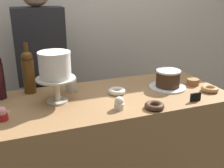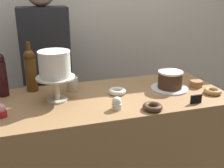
{
  "view_description": "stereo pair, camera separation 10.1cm",
  "coord_description": "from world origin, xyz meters",
  "px_view_note": "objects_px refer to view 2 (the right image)",
  "views": [
    {
      "loc": [
        -0.55,
        -1.45,
        1.52
      ],
      "look_at": [
        0.0,
        0.0,
        0.97
      ],
      "focal_mm": 42.71,
      "sensor_mm": 36.0,
      "label": 1
    },
    {
      "loc": [
        -0.46,
        -1.48,
        1.52
      ],
      "look_at": [
        0.0,
        0.0,
        0.97
      ],
      "focal_mm": 42.71,
      "sensor_mm": 36.0,
      "label": 2
    }
  ],
  "objects_px": {
    "cake_stand_pedestal": "(56,84)",
    "donut_chocolate": "(153,107)",
    "wine_bottle_amber": "(31,70)",
    "price_sign_chalkboard": "(196,99)",
    "white_layer_cake": "(55,64)",
    "cookie_stack": "(196,84)",
    "wine_bottle_dark_red": "(0,74)",
    "donut_sugar": "(117,91)",
    "coffee_cup_ceramic": "(72,84)",
    "donut_maple": "(213,91)",
    "barista_figure": "(48,80)",
    "cupcake_vanilla": "(117,103)",
    "chocolate_round_cake": "(170,79)",
    "cupcake_strawberry": "(1,111)"
  },
  "relations": [
    {
      "from": "cake_stand_pedestal",
      "to": "donut_sugar",
      "type": "height_order",
      "value": "cake_stand_pedestal"
    },
    {
      "from": "wine_bottle_dark_red",
      "to": "coffee_cup_ceramic",
      "type": "distance_m",
      "value": 0.45
    },
    {
      "from": "white_layer_cake",
      "to": "cookie_stack",
      "type": "bearing_deg",
      "value": -2.28
    },
    {
      "from": "donut_chocolate",
      "to": "cookie_stack",
      "type": "distance_m",
      "value": 0.51
    },
    {
      "from": "cake_stand_pedestal",
      "to": "donut_chocolate",
      "type": "relative_size",
      "value": 2.04
    },
    {
      "from": "cake_stand_pedestal",
      "to": "white_layer_cake",
      "type": "bearing_deg",
      "value": 90.0
    },
    {
      "from": "chocolate_round_cake",
      "to": "coffee_cup_ceramic",
      "type": "bearing_deg",
      "value": 164.33
    },
    {
      "from": "wine_bottle_dark_red",
      "to": "donut_chocolate",
      "type": "bearing_deg",
      "value": -30.09
    },
    {
      "from": "cake_stand_pedestal",
      "to": "chocolate_round_cake",
      "type": "bearing_deg",
      "value": -1.81
    },
    {
      "from": "wine_bottle_amber",
      "to": "donut_sugar",
      "type": "distance_m",
      "value": 0.58
    },
    {
      "from": "donut_maple",
      "to": "cupcake_strawberry",
      "type": "bearing_deg",
      "value": 177.88
    },
    {
      "from": "cake_stand_pedestal",
      "to": "cupcake_strawberry",
      "type": "xyz_separation_m",
      "value": [
        -0.3,
        -0.13,
        -0.07
      ]
    },
    {
      "from": "wine_bottle_dark_red",
      "to": "barista_figure",
      "type": "xyz_separation_m",
      "value": [
        0.3,
        0.36,
        -0.19
      ]
    },
    {
      "from": "donut_chocolate",
      "to": "donut_maple",
      "type": "xyz_separation_m",
      "value": [
        0.47,
        0.11,
        0.0
      ]
    },
    {
      "from": "cupcake_vanilla",
      "to": "donut_sugar",
      "type": "xyz_separation_m",
      "value": [
        0.07,
        0.22,
        -0.02
      ]
    },
    {
      "from": "white_layer_cake",
      "to": "donut_chocolate",
      "type": "xyz_separation_m",
      "value": [
        0.49,
        -0.29,
        -0.21
      ]
    },
    {
      "from": "chocolate_round_cake",
      "to": "donut_chocolate",
      "type": "xyz_separation_m",
      "value": [
        -0.25,
        -0.26,
        -0.05
      ]
    },
    {
      "from": "cupcake_strawberry",
      "to": "chocolate_round_cake",
      "type": "bearing_deg",
      "value": 6.02
    },
    {
      "from": "cookie_stack",
      "to": "cake_stand_pedestal",
      "type": "bearing_deg",
      "value": 177.72
    },
    {
      "from": "wine_bottle_amber",
      "to": "donut_maple",
      "type": "xyz_separation_m",
      "value": [
        1.1,
        -0.4,
        -0.13
      ]
    },
    {
      "from": "cupcake_strawberry",
      "to": "donut_chocolate",
      "type": "relative_size",
      "value": 0.66
    },
    {
      "from": "price_sign_chalkboard",
      "to": "cupcake_vanilla",
      "type": "bearing_deg",
      "value": 172.73
    },
    {
      "from": "chocolate_round_cake",
      "to": "cupcake_strawberry",
      "type": "relative_size",
      "value": 2.19
    },
    {
      "from": "cake_stand_pedestal",
      "to": "price_sign_chalkboard",
      "type": "height_order",
      "value": "cake_stand_pedestal"
    },
    {
      "from": "wine_bottle_amber",
      "to": "price_sign_chalkboard",
      "type": "height_order",
      "value": "wine_bottle_amber"
    },
    {
      "from": "donut_sugar",
      "to": "coffee_cup_ceramic",
      "type": "bearing_deg",
      "value": 149.86
    },
    {
      "from": "price_sign_chalkboard",
      "to": "white_layer_cake",
      "type": "bearing_deg",
      "value": 159.98
    },
    {
      "from": "cupcake_vanilla",
      "to": "donut_sugar",
      "type": "height_order",
      "value": "cupcake_vanilla"
    },
    {
      "from": "wine_bottle_dark_red",
      "to": "cupcake_strawberry",
      "type": "distance_m",
      "value": 0.34
    },
    {
      "from": "donut_maple",
      "to": "price_sign_chalkboard",
      "type": "relative_size",
      "value": 1.6
    },
    {
      "from": "donut_chocolate",
      "to": "donut_sugar",
      "type": "bearing_deg",
      "value": 111.68
    },
    {
      "from": "cookie_stack",
      "to": "cupcake_vanilla",
      "type": "bearing_deg",
      "value": -163.71
    },
    {
      "from": "chocolate_round_cake",
      "to": "wine_bottle_dark_red",
      "type": "relative_size",
      "value": 0.5
    },
    {
      "from": "donut_sugar",
      "to": "coffee_cup_ceramic",
      "type": "height_order",
      "value": "coffee_cup_ceramic"
    },
    {
      "from": "chocolate_round_cake",
      "to": "cookie_stack",
      "type": "bearing_deg",
      "value": -4.04
    },
    {
      "from": "chocolate_round_cake",
      "to": "barista_figure",
      "type": "height_order",
      "value": "barista_figure"
    },
    {
      "from": "wine_bottle_dark_red",
      "to": "coffee_cup_ceramic",
      "type": "height_order",
      "value": "wine_bottle_dark_red"
    },
    {
      "from": "wine_bottle_amber",
      "to": "barista_figure",
      "type": "bearing_deg",
      "value": 70.3
    },
    {
      "from": "cupcake_vanilla",
      "to": "donut_chocolate",
      "type": "xyz_separation_m",
      "value": [
        0.19,
        -0.06,
        -0.02
      ]
    },
    {
      "from": "chocolate_round_cake",
      "to": "cookie_stack",
      "type": "xyz_separation_m",
      "value": [
        0.2,
        -0.01,
        -0.05
      ]
    },
    {
      "from": "donut_chocolate",
      "to": "cookie_stack",
      "type": "xyz_separation_m",
      "value": [
        0.44,
        0.25,
        0.01
      ]
    },
    {
      "from": "chocolate_round_cake",
      "to": "cupcake_vanilla",
      "type": "relative_size",
      "value": 2.19
    },
    {
      "from": "wine_bottle_amber",
      "to": "donut_chocolate",
      "type": "bearing_deg",
      "value": -38.73
    },
    {
      "from": "white_layer_cake",
      "to": "cupcake_strawberry",
      "type": "relative_size",
      "value": 2.49
    },
    {
      "from": "donut_chocolate",
      "to": "cookie_stack",
      "type": "relative_size",
      "value": 1.33
    },
    {
      "from": "wine_bottle_dark_red",
      "to": "price_sign_chalkboard",
      "type": "xyz_separation_m",
      "value": [
        1.09,
        -0.47,
        -0.12
      ]
    },
    {
      "from": "donut_sugar",
      "to": "price_sign_chalkboard",
      "type": "bearing_deg",
      "value": -35.55
    },
    {
      "from": "cupcake_strawberry",
      "to": "cupcake_vanilla",
      "type": "height_order",
      "value": "same"
    },
    {
      "from": "wine_bottle_amber",
      "to": "cupcake_vanilla",
      "type": "bearing_deg",
      "value": -44.99
    },
    {
      "from": "donut_chocolate",
      "to": "donut_maple",
      "type": "height_order",
      "value": "same"
    }
  ]
}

